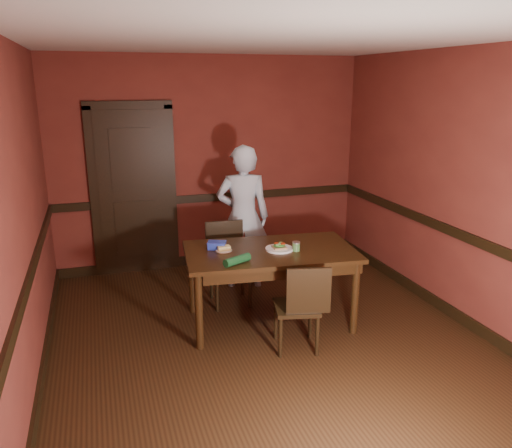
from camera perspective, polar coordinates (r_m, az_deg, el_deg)
floor at (r=4.89m, az=1.29°, el=-13.00°), size 4.00×4.50×0.01m
ceiling at (r=4.29m, az=1.53°, el=20.37°), size 4.00×4.50×0.01m
wall_back at (r=6.53m, az=-5.17°, el=6.92°), size 4.00×0.02×2.70m
wall_front at (r=2.50m, az=18.86°, el=-9.05°), size 4.00×0.02×2.70m
wall_left at (r=4.21m, az=-25.27°, el=0.37°), size 0.02×4.50×2.70m
wall_right at (r=5.39m, az=21.97°, el=3.89°), size 0.02×4.50×2.70m
dado_back at (r=6.60m, az=-5.04°, el=3.04°), size 4.00×0.03×0.10m
dado_left at (r=4.34m, az=-24.37°, el=-5.34°), size 0.03×4.50×0.10m
dado_right at (r=5.48m, az=21.36°, el=-0.71°), size 0.03×4.50×0.10m
baseboard_back at (r=6.83m, az=-4.87°, el=-3.84°), size 4.00×0.03×0.12m
baseboard_left at (r=4.69m, az=-23.16°, el=-14.97°), size 0.03×4.50×0.12m
baseboard_right at (r=5.76m, az=20.51°, el=-8.74°), size 0.03×4.50×0.12m
door at (r=6.40m, az=-13.82°, el=3.98°), size 1.05×0.07×2.20m
dining_table at (r=5.05m, az=1.61°, el=-7.15°), size 1.75×1.11×0.78m
chair_far at (r=5.46m, az=-2.99°, el=-4.67°), size 0.44×0.44×0.90m
chair_near at (r=4.59m, az=4.64°, el=-9.26°), size 0.47×0.47×0.84m
person at (r=5.82m, az=-1.49°, el=0.79°), size 0.70×0.55×1.69m
sandwich_plate at (r=4.91m, az=2.68°, el=-2.74°), size 0.27×0.27×0.07m
sauce_jar at (r=4.88m, az=4.61°, el=-2.55°), size 0.08×0.08×0.09m
cheese_saucer at (r=4.88m, az=-3.69°, el=-2.87°), size 0.16×0.16×0.05m
food_tub at (r=4.93m, az=-4.50°, el=-2.44°), size 0.21×0.18×0.08m
wrapped_veg at (r=4.52m, az=-2.17°, el=-4.14°), size 0.28×0.19×0.08m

